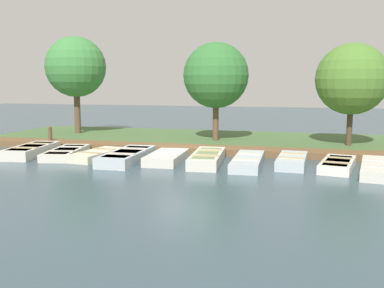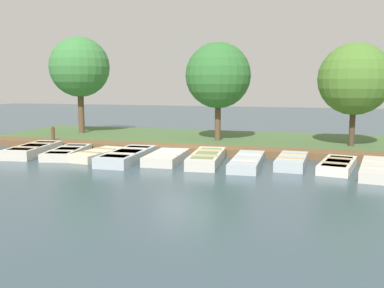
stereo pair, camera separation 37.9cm
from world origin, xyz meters
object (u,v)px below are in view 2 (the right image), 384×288
rowboat_0 (33,150)px  rowboat_3 (127,156)px  park_tree_center (355,79)px  rowboat_4 (167,157)px  rowboat_5 (207,158)px  rowboat_8 (338,165)px  rowboat_2 (98,154)px  mooring_post_near (53,136)px  rowboat_1 (67,152)px  park_tree_left (218,76)px  park_tree_far_left (80,67)px  rowboat_7 (292,161)px  rowboat_9 (379,169)px  rowboat_6 (247,161)px

rowboat_0 → rowboat_3: rowboat_0 is taller
park_tree_center → rowboat_4: bearing=-53.4°
rowboat_5 → rowboat_8: (-0.17, 4.80, -0.05)m
rowboat_4 → rowboat_2: bearing=-92.8°
rowboat_2 → rowboat_3: rowboat_3 is taller
rowboat_4 → mooring_post_near: bearing=-113.8°
rowboat_1 → park_tree_left: bearing=125.4°
rowboat_1 → rowboat_4: (0.13, 4.52, 0.02)m
park_tree_far_left → rowboat_8: bearing=64.9°
rowboat_1 → rowboat_4: rowboat_4 is taller
rowboat_5 → rowboat_7: rowboat_5 is taller
mooring_post_near → rowboat_5: bearing=73.1°
rowboat_9 → mooring_post_near: size_ratio=3.67×
park_tree_far_left → rowboat_3: bearing=40.9°
mooring_post_near → rowboat_3: bearing=61.1°
rowboat_0 → rowboat_5: size_ratio=0.99×
rowboat_7 → rowboat_3: bearing=-80.7°
rowboat_5 → rowboat_2: bearing=-94.2°
rowboat_3 → mooring_post_near: (-2.94, -5.32, 0.28)m
park_tree_left → park_tree_center: size_ratio=1.04×
rowboat_3 → rowboat_6: (-0.32, 4.74, -0.04)m
rowboat_1 → rowboat_6: bearing=78.3°
rowboat_3 → rowboat_9: size_ratio=1.00×
rowboat_2 → rowboat_5: bearing=98.3°
rowboat_6 → park_tree_center: (-5.39, 4.09, 3.09)m
park_tree_left → rowboat_3: bearing=-21.4°
rowboat_8 → rowboat_7: bearing=-86.4°
rowboat_0 → rowboat_1: 1.61m
rowboat_3 → rowboat_8: rowboat_3 is taller
rowboat_5 → park_tree_far_left: (-6.78, -9.34, 3.78)m
rowboat_1 → park_tree_left: size_ratio=0.64×
rowboat_4 → rowboat_1: bearing=-94.3°
rowboat_3 → rowboat_1: bearing=-99.6°
rowboat_0 → park_tree_far_left: size_ratio=0.59×
rowboat_3 → rowboat_4: size_ratio=1.31×
rowboat_9 → park_tree_far_left: size_ratio=0.63×
rowboat_1 → rowboat_2: 1.50m
rowboat_9 → mooring_post_near: bearing=-92.5°
rowboat_0 → park_tree_left: park_tree_left is taller
rowboat_4 → park_tree_left: 6.63m
rowboat_3 → park_tree_center: 10.95m
rowboat_0 → mooring_post_near: mooring_post_near is taller
rowboat_5 → rowboat_9: 6.13m
park_tree_left → park_tree_center: (0.30, 6.48, -0.20)m
park_tree_center → rowboat_8: bearing=-9.4°
park_tree_left → rowboat_2: bearing=-33.8°
rowboat_9 → mooring_post_near: (-2.88, -14.61, 0.31)m
rowboat_4 → rowboat_6: 3.19m
rowboat_3 → rowboat_2: bearing=-102.9°
rowboat_8 → park_tree_far_left: 16.07m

